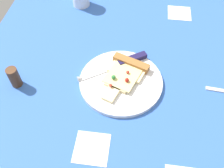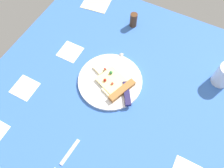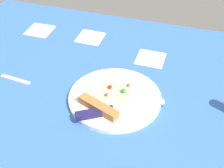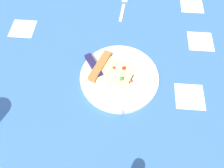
# 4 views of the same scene
# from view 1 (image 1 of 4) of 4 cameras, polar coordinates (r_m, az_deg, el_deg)

# --- Properties ---
(ground_plane) EXTENTS (1.13, 1.13, 0.03)m
(ground_plane) POSITION_cam_1_polar(r_m,az_deg,el_deg) (0.86, 7.77, 4.19)
(ground_plane) COLOR #3360B7
(ground_plane) RESTS_ON ground
(plate) EXTENTS (0.26, 0.26, 0.01)m
(plate) POSITION_cam_1_polar(r_m,az_deg,el_deg) (0.78, 2.04, 0.58)
(plate) COLOR silver
(plate) RESTS_ON ground_plane
(pizza_slice) EXTENTS (0.14, 0.19, 0.03)m
(pizza_slice) POSITION_cam_1_polar(r_m,az_deg,el_deg) (0.78, 2.94, 2.54)
(pizza_slice) COLOR beige
(pizza_slice) RESTS_ON plate
(knife) EXTENTS (0.21, 0.15, 0.02)m
(knife) POSITION_cam_1_polar(r_m,az_deg,el_deg) (0.81, 1.78, 4.62)
(knife) COLOR silver
(knife) RESTS_ON plate
(pepper_shaker) EXTENTS (0.03, 0.03, 0.07)m
(pepper_shaker) POSITION_cam_1_polar(r_m,az_deg,el_deg) (0.81, -21.38, 1.46)
(pepper_shaker) COLOR #4C2D19
(pepper_shaker) RESTS_ON ground_plane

